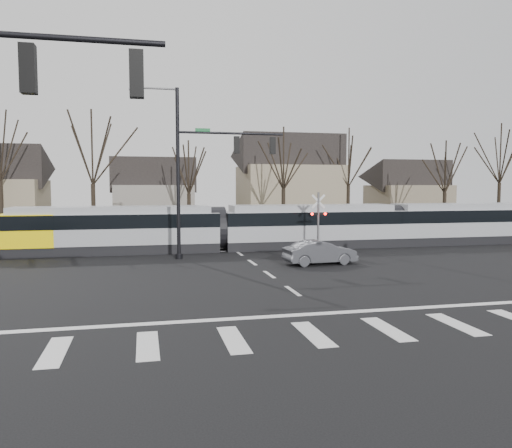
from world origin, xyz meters
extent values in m
plane|color=black|center=(0.00, 0.00, 0.00)|extent=(140.00, 140.00, 0.00)
cube|color=#38331E|center=(0.00, 32.00, 0.01)|extent=(140.00, 28.00, 0.01)
cube|color=silver|center=(-8.40, -4.00, 0.01)|extent=(0.60, 2.60, 0.01)
cube|color=silver|center=(-6.00, -4.00, 0.01)|extent=(0.60, 2.60, 0.01)
cube|color=silver|center=(-3.60, -4.00, 0.01)|extent=(0.60, 2.60, 0.01)
cube|color=silver|center=(-1.20, -4.00, 0.01)|extent=(0.60, 2.60, 0.01)
cube|color=silver|center=(1.20, -4.00, 0.01)|extent=(0.60, 2.60, 0.01)
cube|color=silver|center=(3.60, -4.00, 0.01)|extent=(0.60, 2.60, 0.01)
cube|color=silver|center=(0.00, -1.80, 0.01)|extent=(28.00, 0.35, 0.01)
cube|color=silver|center=(0.00, 2.00, 0.01)|extent=(0.18, 2.00, 0.01)
cube|color=silver|center=(0.00, 6.00, 0.01)|extent=(0.18, 2.00, 0.01)
cube|color=silver|center=(0.00, 10.00, 0.01)|extent=(0.18, 2.00, 0.01)
cube|color=silver|center=(0.00, 14.00, 0.01)|extent=(0.18, 2.00, 0.01)
cube|color=silver|center=(0.00, 18.00, 0.01)|extent=(0.18, 2.00, 0.01)
cube|color=silver|center=(0.00, 22.00, 0.01)|extent=(0.18, 2.00, 0.01)
cube|color=silver|center=(0.00, 26.00, 0.01)|extent=(0.18, 2.00, 0.01)
cube|color=silver|center=(0.00, 30.00, 0.01)|extent=(0.18, 2.00, 0.01)
cube|color=#59595E|center=(0.00, 15.10, 0.03)|extent=(90.00, 0.12, 0.06)
cube|color=#59595E|center=(0.00, 16.50, 0.03)|extent=(90.00, 0.12, 0.06)
cube|color=gray|center=(-7.99, 16.00, 1.53)|extent=(13.63, 2.94, 3.06)
cube|color=black|center=(-7.99, 16.00, 2.15)|extent=(13.65, 2.98, 0.89)
cube|color=yellow|center=(-13.13, 16.00, 1.63)|extent=(3.36, 3.00, 2.04)
cube|color=gray|center=(5.64, 16.00, 1.53)|extent=(12.58, 2.94, 3.06)
cube|color=black|center=(5.64, 16.00, 2.15)|extent=(12.60, 2.98, 0.89)
cube|color=gray|center=(18.75, 16.00, 1.53)|extent=(13.63, 2.94, 3.06)
cube|color=black|center=(18.75, 16.00, 2.15)|extent=(13.65, 2.98, 0.89)
imported|color=#44454B|center=(3.59, 8.53, 0.68)|extent=(2.17, 4.36, 1.35)
cylinder|color=black|center=(-8.75, -6.00, 7.60)|extent=(6.50, 0.14, 0.14)
cube|color=black|center=(-8.43, -6.00, 6.90)|extent=(0.32, 0.32, 1.05)
sphere|color=#FF0C07|center=(-8.43, -6.00, 7.23)|extent=(0.22, 0.22, 0.22)
cube|color=black|center=(-6.15, -6.00, 6.90)|extent=(0.32, 0.32, 1.05)
sphere|color=#FF0C07|center=(-6.15, -6.00, 7.23)|extent=(0.22, 0.22, 0.22)
cylinder|color=black|center=(-4.00, 12.50, 5.10)|extent=(0.22, 0.22, 10.20)
cylinder|color=black|center=(-4.00, 12.50, 0.15)|extent=(0.44, 0.44, 0.30)
cylinder|color=black|center=(-0.75, 12.50, 7.60)|extent=(6.50, 0.14, 0.14)
cube|color=#0C5926|center=(-2.50, 12.50, 7.75)|extent=(0.90, 0.03, 0.22)
cube|color=black|center=(-0.42, 12.50, 6.90)|extent=(0.32, 0.32, 1.05)
sphere|color=#FF0C07|center=(-0.42, 12.50, 7.23)|extent=(0.22, 0.22, 0.22)
cube|color=black|center=(1.85, 12.50, 6.90)|extent=(0.32, 0.32, 1.05)
sphere|color=#FF0C07|center=(1.85, 12.50, 7.23)|extent=(0.22, 0.22, 0.22)
cube|color=#59595B|center=(-6.50, 12.50, 10.02)|extent=(0.55, 0.22, 0.14)
cylinder|color=#59595B|center=(5.00, 12.80, 2.00)|extent=(0.14, 0.14, 4.00)
cylinder|color=#59595B|center=(5.00, 12.80, 0.10)|extent=(0.36, 0.36, 0.20)
cube|color=silver|center=(5.00, 12.80, 3.40)|extent=(0.95, 0.04, 0.95)
cube|color=silver|center=(5.00, 12.80, 3.40)|extent=(0.95, 0.04, 0.95)
cube|color=black|center=(5.00, 12.80, 2.60)|extent=(1.00, 0.10, 0.12)
sphere|color=#FF0C07|center=(4.55, 12.72, 2.60)|extent=(0.18, 0.18, 0.18)
sphere|color=#FF0C07|center=(5.45, 12.72, 2.60)|extent=(0.18, 0.18, 0.18)
cube|color=slate|center=(-5.00, 36.00, 2.25)|extent=(8.00, 7.00, 4.50)
cube|color=gray|center=(9.00, 33.00, 3.25)|extent=(10.00, 8.00, 6.50)
cube|color=#6C6150|center=(24.00, 35.00, 2.25)|extent=(8.00, 7.00, 4.50)
camera|label=1|loc=(-6.04, -17.77, 4.38)|focal=35.00mm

